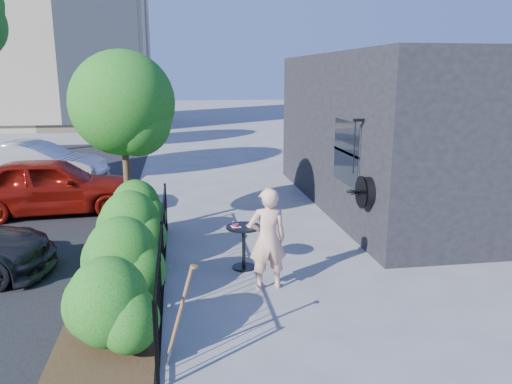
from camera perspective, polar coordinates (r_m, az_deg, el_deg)
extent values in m
plane|color=gray|center=(8.91, -0.64, -9.76)|extent=(120.00, 120.00, 0.00)
cube|color=black|center=(14.34, 18.98, 6.66)|extent=(6.00, 9.00, 4.00)
cube|color=black|center=(11.26, 10.30, 4.49)|extent=(0.04, 1.60, 1.40)
cube|color=black|center=(11.26, 10.32, 4.49)|extent=(0.05, 1.70, 0.06)
cylinder|color=black|center=(9.95, 12.48, 0.00)|extent=(0.18, 0.60, 0.60)
cylinder|color=black|center=(9.92, 11.95, -0.02)|extent=(0.03, 0.64, 0.64)
cube|color=black|center=(10.20, 11.74, 8.04)|extent=(0.25, 0.06, 0.06)
cylinder|color=black|center=(10.23, 11.17, 4.98)|extent=(0.02, 0.02, 1.05)
cylinder|color=black|center=(5.90, -11.35, -16.89)|extent=(0.05, 0.05, 1.10)
cylinder|color=black|center=(8.63, -10.62, -6.85)|extent=(0.05, 0.05, 1.10)
cylinder|color=black|center=(11.49, -10.27, -1.71)|extent=(0.05, 0.05, 1.10)
cube|color=black|center=(8.47, -10.77, -3.61)|extent=(0.03, 6.00, 0.03)
cube|color=black|center=(8.79, -10.50, -9.60)|extent=(0.03, 6.00, 0.03)
cylinder|color=black|center=(5.99, -11.31, -16.41)|extent=(0.02, 0.02, 1.04)
cylinder|color=black|center=(6.17, -11.24, -15.49)|extent=(0.02, 0.02, 1.04)
cylinder|color=black|center=(6.34, -11.18, -14.63)|extent=(0.02, 0.02, 1.04)
cylinder|color=black|center=(6.52, -11.12, -13.80)|extent=(0.02, 0.02, 1.04)
cylinder|color=black|center=(6.70, -11.06, -13.03)|extent=(0.02, 0.02, 1.04)
cylinder|color=black|center=(6.88, -11.01, -12.29)|extent=(0.02, 0.02, 1.04)
cylinder|color=black|center=(7.06, -10.96, -11.59)|extent=(0.02, 0.02, 1.04)
cylinder|color=black|center=(7.24, -10.91, -10.93)|extent=(0.02, 0.02, 1.04)
cylinder|color=black|center=(7.42, -10.87, -10.29)|extent=(0.02, 0.02, 1.04)
cylinder|color=black|center=(7.61, -10.82, -9.69)|extent=(0.02, 0.02, 1.04)
cylinder|color=black|center=(7.79, -10.78, -9.12)|extent=(0.02, 0.02, 1.04)
cylinder|color=black|center=(7.98, -10.74, -8.57)|extent=(0.02, 0.02, 1.04)
cylinder|color=black|center=(8.16, -10.71, -8.05)|extent=(0.02, 0.02, 1.04)
cylinder|color=black|center=(8.35, -10.67, -7.55)|extent=(0.02, 0.02, 1.04)
cylinder|color=black|center=(8.54, -10.64, -7.08)|extent=(0.02, 0.02, 1.04)
cylinder|color=black|center=(8.72, -10.61, -6.62)|extent=(0.02, 0.02, 1.04)
cylinder|color=black|center=(8.91, -10.58, -6.19)|extent=(0.02, 0.02, 1.04)
cylinder|color=black|center=(9.10, -10.55, -5.77)|extent=(0.02, 0.02, 1.04)
cylinder|color=black|center=(9.29, -10.52, -5.37)|extent=(0.02, 0.02, 1.04)
cylinder|color=black|center=(9.48, -10.49, -4.98)|extent=(0.02, 0.02, 1.04)
cylinder|color=black|center=(9.67, -10.47, -4.61)|extent=(0.02, 0.02, 1.04)
cylinder|color=black|center=(9.86, -10.44, -4.25)|extent=(0.02, 0.02, 1.04)
cylinder|color=black|center=(10.05, -10.42, -3.91)|extent=(0.02, 0.02, 1.04)
cylinder|color=black|center=(10.24, -10.40, -3.58)|extent=(0.02, 0.02, 1.04)
cylinder|color=black|center=(10.43, -10.37, -3.26)|extent=(0.02, 0.02, 1.04)
cylinder|color=black|center=(10.63, -10.35, -2.96)|extent=(0.02, 0.02, 1.04)
cylinder|color=black|center=(10.82, -10.33, -2.66)|extent=(0.02, 0.02, 1.04)
cylinder|color=black|center=(11.01, -10.31, -2.38)|extent=(0.02, 0.02, 1.04)
cylinder|color=black|center=(11.20, -10.29, -2.10)|extent=(0.02, 0.02, 1.04)
cylinder|color=black|center=(11.40, -10.28, -1.84)|extent=(0.02, 0.02, 1.04)
cube|color=#382616|center=(8.87, -15.07, -10.07)|extent=(1.30, 6.00, 0.08)
ellipsoid|color=#155A14|center=(6.60, -16.48, -12.32)|extent=(1.10, 1.10, 1.24)
ellipsoid|color=#155A14|center=(8.06, -15.07, -7.43)|extent=(1.10, 1.10, 1.24)
ellipsoid|color=#155A14|center=(9.47, -14.17, -4.23)|extent=(1.10, 1.10, 1.24)
ellipsoid|color=#155A14|center=(10.81, -13.54, -2.01)|extent=(1.10, 1.10, 1.24)
cylinder|color=#3F2B19|center=(11.20, -14.52, 1.10)|extent=(0.14, 0.14, 2.40)
sphere|color=#155A14|center=(10.98, -15.02, 9.49)|extent=(2.20, 2.20, 2.20)
sphere|color=#155A14|center=(10.78, -13.42, 7.75)|extent=(1.43, 1.43, 1.43)
cylinder|color=black|center=(9.06, -1.42, -4.04)|extent=(0.64, 0.64, 0.03)
cylinder|color=black|center=(9.19, -1.41, -6.38)|extent=(0.06, 0.06, 0.77)
cylinder|color=black|center=(9.32, -1.39, -8.57)|extent=(0.43, 0.43, 0.03)
cube|color=white|center=(9.04, -2.31, -3.95)|extent=(0.18, 0.18, 0.01)
cube|color=white|center=(9.06, -0.52, -3.91)|extent=(0.18, 0.18, 0.01)
torus|color=#490C2B|center=(9.03, -2.31, -3.79)|extent=(0.14, 0.14, 0.05)
torus|color=tan|center=(9.05, -0.52, -3.75)|extent=(0.14, 0.14, 0.05)
imported|color=#E4AD94|center=(8.21, 1.34, -5.38)|extent=(0.64, 0.44, 1.72)
cylinder|color=brown|center=(6.31, -8.62, -13.19)|extent=(0.36, 0.05, 1.14)
cube|color=gray|center=(6.60, -9.97, -17.91)|extent=(0.09, 0.17, 0.24)
cylinder|color=brown|center=(6.08, -7.10, -8.46)|extent=(0.10, 0.09, 0.05)
imported|color=maroon|center=(13.68, -22.36, 0.69)|extent=(4.42, 2.06, 1.47)
imported|color=#ABAAAF|center=(17.19, -24.04, 2.90)|extent=(4.53, 2.18, 1.43)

